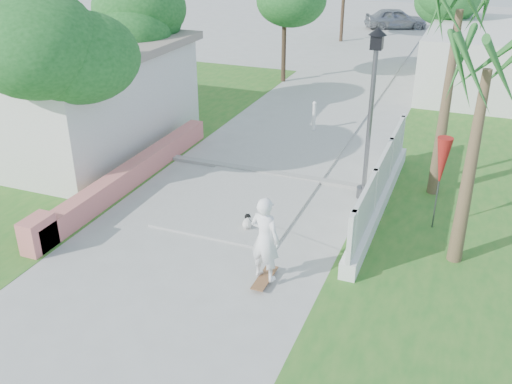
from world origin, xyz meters
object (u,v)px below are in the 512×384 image
at_px(street_lamp, 371,110).
at_px(bollard, 314,116).
at_px(patio_umbrella, 442,163).
at_px(parked_car, 396,18).
at_px(dog, 248,222).
at_px(skateboarder, 255,224).

height_order(street_lamp, bollard, street_lamp).
relative_size(street_lamp, patio_umbrella, 1.93).
bearing_deg(parked_car, patio_umbrella, 168.52).
height_order(bollard, dog, bollard).
distance_m(bollard, dog, 7.24).
relative_size(street_lamp, bollard, 4.07).
distance_m(dog, parked_car, 28.56).
bearing_deg(dog, skateboarder, -83.11).
bearing_deg(bollard, skateboarder, -82.45).
xyz_separation_m(bollard, parked_car, (-0.64, 21.33, 0.10)).
height_order(bollard, parked_car, parked_car).
distance_m(street_lamp, skateboarder, 4.42).
height_order(street_lamp, parked_car, street_lamp).
bearing_deg(parked_car, street_lamp, 164.84).
relative_size(bollard, patio_umbrella, 0.47).
bearing_deg(skateboarder, street_lamp, -99.25).
bearing_deg(street_lamp, bollard, 120.96).
bearing_deg(patio_umbrella, skateboarder, -141.37).
distance_m(bollard, patio_umbrella, 7.25).
relative_size(dog, parked_car, 0.12).
height_order(patio_umbrella, skateboarder, patio_umbrella).
xyz_separation_m(skateboarder, dog, (-0.61, 1.09, -0.63)).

